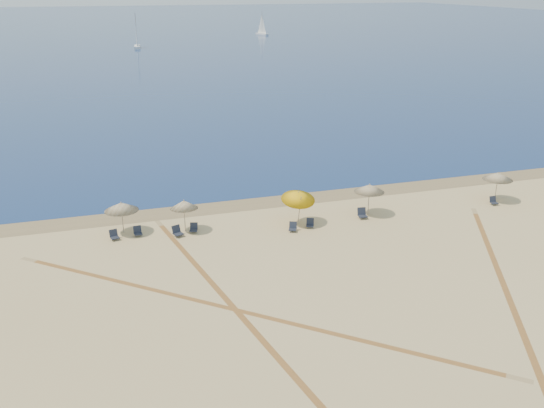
{
  "coord_description": "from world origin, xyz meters",
  "views": [
    {
      "loc": [
        -11.67,
        -17.58,
        15.94
      ],
      "look_at": [
        0.0,
        20.0,
        1.3
      ],
      "focal_mm": 39.67,
      "sensor_mm": 36.0,
      "label": 1
    }
  ],
  "objects_px": {
    "umbrella_1": "(121,207)",
    "umbrella_5": "(498,176)",
    "chair_4": "(177,232)",
    "chair_3": "(138,232)",
    "chair_7": "(310,224)",
    "chair_8": "(362,214)",
    "umbrella_2": "(184,204)",
    "umbrella_4": "(369,188)",
    "sailboat_1": "(262,28)",
    "sailboat_0": "(137,38)",
    "chair_9": "(493,201)",
    "chair_5": "(194,228)",
    "umbrella_3": "(298,196)",
    "chair_2": "(114,235)",
    "chair_6": "(293,227)"
  },
  "relations": [
    {
      "from": "chair_4",
      "to": "umbrella_2",
      "type": "bearing_deg",
      "value": 26.45
    },
    {
      "from": "chair_7",
      "to": "chair_8",
      "type": "xyz_separation_m",
      "value": [
        4.18,
        0.53,
        0.05
      ]
    },
    {
      "from": "chair_3",
      "to": "umbrella_4",
      "type": "bearing_deg",
      "value": -6.66
    },
    {
      "from": "umbrella_3",
      "to": "chair_4",
      "type": "relative_size",
      "value": 3.16
    },
    {
      "from": "umbrella_3",
      "to": "umbrella_4",
      "type": "bearing_deg",
      "value": 2.84
    },
    {
      "from": "umbrella_3",
      "to": "chair_2",
      "type": "height_order",
      "value": "umbrella_3"
    },
    {
      "from": "umbrella_2",
      "to": "sailboat_0",
      "type": "relative_size",
      "value": 0.27
    },
    {
      "from": "umbrella_3",
      "to": "umbrella_2",
      "type": "bearing_deg",
      "value": 171.73
    },
    {
      "from": "umbrella_5",
      "to": "chair_9",
      "type": "distance_m",
      "value": 1.95
    },
    {
      "from": "umbrella_4",
      "to": "chair_4",
      "type": "distance_m",
      "value": 13.97
    },
    {
      "from": "umbrella_4",
      "to": "sailboat_1",
      "type": "bearing_deg",
      "value": 76.49
    },
    {
      "from": "umbrella_1",
      "to": "umbrella_5",
      "type": "distance_m",
      "value": 27.98
    },
    {
      "from": "umbrella_2",
      "to": "chair_4",
      "type": "distance_m",
      "value": 1.86
    },
    {
      "from": "chair_3",
      "to": "sailboat_0",
      "type": "height_order",
      "value": "sailboat_0"
    },
    {
      "from": "chair_7",
      "to": "chair_4",
      "type": "bearing_deg",
      "value": -163.61
    },
    {
      "from": "chair_4",
      "to": "chair_3",
      "type": "bearing_deg",
      "value": 140.52
    },
    {
      "from": "umbrella_1",
      "to": "chair_6",
      "type": "bearing_deg",
      "value": -15.56
    },
    {
      "from": "chair_7",
      "to": "sailboat_0",
      "type": "distance_m",
      "value": 123.54
    },
    {
      "from": "umbrella_4",
      "to": "umbrella_3",
      "type": "bearing_deg",
      "value": -177.16
    },
    {
      "from": "chair_5",
      "to": "sailboat_0",
      "type": "bearing_deg",
      "value": 103.67
    },
    {
      "from": "chair_2",
      "to": "sailboat_0",
      "type": "xyz_separation_m",
      "value": [
        12.95,
        121.65,
        2.28
      ]
    },
    {
      "from": "chair_3",
      "to": "umbrella_2",
      "type": "bearing_deg",
      "value": -6.4
    },
    {
      "from": "umbrella_2",
      "to": "umbrella_4",
      "type": "height_order",
      "value": "umbrella_4"
    },
    {
      "from": "umbrella_1",
      "to": "chair_3",
      "type": "xyz_separation_m",
      "value": [
        0.88,
        -0.71,
        -1.62
      ]
    },
    {
      "from": "umbrella_2",
      "to": "umbrella_1",
      "type": "bearing_deg",
      "value": 167.55
    },
    {
      "from": "chair_4",
      "to": "chair_6",
      "type": "distance_m",
      "value": 7.76
    },
    {
      "from": "chair_8",
      "to": "chair_5",
      "type": "bearing_deg",
      "value": -177.14
    },
    {
      "from": "umbrella_3",
      "to": "umbrella_5",
      "type": "relative_size",
      "value": 1.14
    },
    {
      "from": "umbrella_1",
      "to": "chair_5",
      "type": "xyz_separation_m",
      "value": [
        4.55,
        -1.23,
        -1.62
      ]
    },
    {
      "from": "umbrella_3",
      "to": "chair_2",
      "type": "relative_size",
      "value": 3.6
    },
    {
      "from": "chair_7",
      "to": "umbrella_3",
      "type": "bearing_deg",
      "value": 152.0
    },
    {
      "from": "umbrella_2",
      "to": "chair_7",
      "type": "bearing_deg",
      "value": -12.83
    },
    {
      "from": "chair_8",
      "to": "sailboat_0",
      "type": "bearing_deg",
      "value": 99.77
    },
    {
      "from": "umbrella_1",
      "to": "sailboat_0",
      "type": "height_order",
      "value": "sailboat_0"
    },
    {
      "from": "umbrella_4",
      "to": "sailboat_0",
      "type": "height_order",
      "value": "sailboat_0"
    },
    {
      "from": "sailboat_1",
      "to": "umbrella_5",
      "type": "bearing_deg",
      "value": -124.42
    },
    {
      "from": "chair_5",
      "to": "sailboat_0",
      "type": "height_order",
      "value": "sailboat_0"
    },
    {
      "from": "chair_7",
      "to": "sailboat_1",
      "type": "xyz_separation_m",
      "value": [
        41.2,
        152.06,
        1.91
      ]
    },
    {
      "from": "umbrella_5",
      "to": "chair_2",
      "type": "xyz_separation_m",
      "value": [
        -28.57,
        1.1,
        -1.7
      ]
    },
    {
      "from": "chair_9",
      "to": "chair_4",
      "type": "bearing_deg",
      "value": -176.94
    },
    {
      "from": "sailboat_0",
      "to": "umbrella_4",
      "type": "bearing_deg",
      "value": -81.28
    },
    {
      "from": "umbrella_5",
      "to": "chair_7",
      "type": "relative_size",
      "value": 3.07
    },
    {
      "from": "umbrella_1",
      "to": "chair_9",
      "type": "relative_size",
      "value": 3.51
    },
    {
      "from": "umbrella_1",
      "to": "chair_5",
      "type": "height_order",
      "value": "umbrella_1"
    },
    {
      "from": "umbrella_3",
      "to": "sailboat_0",
      "type": "bearing_deg",
      "value": 89.75
    },
    {
      "from": "umbrella_4",
      "to": "sailboat_0",
      "type": "distance_m",
      "value": 122.58
    },
    {
      "from": "umbrella_3",
      "to": "chair_9",
      "type": "height_order",
      "value": "umbrella_3"
    },
    {
      "from": "chair_3",
      "to": "chair_7",
      "type": "bearing_deg",
      "value": -13.33
    },
    {
      "from": "chair_7",
      "to": "chair_8",
      "type": "bearing_deg",
      "value": 31.25
    },
    {
      "from": "umbrella_5",
      "to": "chair_6",
      "type": "xyz_separation_m",
      "value": [
        -16.9,
        -1.05,
        -1.71
      ]
    }
  ]
}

